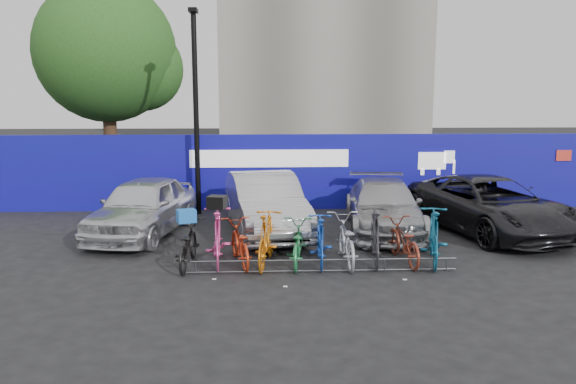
{
  "coord_description": "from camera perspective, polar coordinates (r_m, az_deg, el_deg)",
  "views": [
    {
      "loc": [
        -1.22,
        -11.69,
        3.64
      ],
      "look_at": [
        -0.59,
        2.0,
        1.25
      ],
      "focal_mm": 35.0,
      "sensor_mm": 36.0,
      "label": 1
    }
  ],
  "objects": [
    {
      "name": "bike_7",
      "position": [
        12.41,
        8.84,
        -4.42
      ],
      "size": [
        0.82,
        2.06,
        1.2
      ],
      "primitive_type": "imported",
      "rotation": [
        0.0,
        0.0,
        3.01
      ],
      "color": "#29292C",
      "rests_on": "ground"
    },
    {
      "name": "bike_8",
      "position": [
        12.55,
        11.64,
        -4.93
      ],
      "size": [
        0.82,
        1.87,
        0.95
      ],
      "primitive_type": "imported",
      "rotation": [
        0.0,
        0.0,
        3.25
      ],
      "color": "maroon",
      "rests_on": "ground"
    },
    {
      "name": "hoarding",
      "position": [
        17.9,
        1.33,
        2.06
      ],
      "size": [
        22.0,
        0.18,
        2.4
      ],
      "color": "#130A92",
      "rests_on": "ground"
    },
    {
      "name": "lamppost",
      "position": [
        17.21,
        -9.34,
        8.53
      ],
      "size": [
        0.25,
        0.5,
        6.11
      ],
      "color": "black",
      "rests_on": "ground"
    },
    {
      "name": "car_1",
      "position": [
        14.83,
        -2.34,
        -1.22
      ],
      "size": [
        2.44,
        4.99,
        1.58
      ],
      "primitive_type": "imported",
      "rotation": [
        0.0,
        0.0,
        0.17
      ],
      "color": "#A6A6AB",
      "rests_on": "ground"
    },
    {
      "name": "bike_1",
      "position": [
        12.26,
        -7.15,
        -4.48
      ],
      "size": [
        0.71,
        2.08,
        1.23
      ],
      "primitive_type": "imported",
      "rotation": [
        0.0,
        0.0,
        3.21
      ],
      "color": "#EB4395",
      "rests_on": "ground"
    },
    {
      "name": "bike_2",
      "position": [
        12.21,
        -4.97,
        -5.19
      ],
      "size": [
        1.01,
        1.9,
        0.95
      ],
      "primitive_type": "imported",
      "rotation": [
        0.0,
        0.0,
        3.36
      ],
      "color": "#B63416",
      "rests_on": "ground"
    },
    {
      "name": "bike_6",
      "position": [
        12.29,
        5.87,
        -4.85
      ],
      "size": [
        0.71,
        2.0,
        1.05
      ],
      "primitive_type": "imported",
      "rotation": [
        0.0,
        0.0,
        3.15
      ],
      "color": "#9B9DA2",
      "rests_on": "ground"
    },
    {
      "name": "bike_rack",
      "position": [
        11.68,
        3.51,
        -7.46
      ],
      "size": [
        5.6,
        0.03,
        0.3
      ],
      "color": "#595B60",
      "rests_on": "ground"
    },
    {
      "name": "bike_5",
      "position": [
        12.17,
        3.32,
        -4.91
      ],
      "size": [
        0.61,
        1.82,
        1.07
      ],
      "primitive_type": "imported",
      "rotation": [
        0.0,
        0.0,
        3.08
      ],
      "color": "#1543B3",
      "rests_on": "ground"
    },
    {
      "name": "cargo_topcase",
      "position": [
        12.1,
        -7.22,
        -1.04
      ],
      "size": [
        0.44,
        0.41,
        0.27
      ],
      "primitive_type": "cube",
      "rotation": [
        0.0,
        0.0,
        -0.24
      ],
      "color": "black",
      "rests_on": "bike_1"
    },
    {
      "name": "cargo_crate",
      "position": [
        12.06,
        -10.28,
        -2.41
      ],
      "size": [
        0.46,
        0.4,
        0.27
      ],
      "primitive_type": "cube",
      "rotation": [
        0.0,
        0.0,
        0.35
      ],
      "color": "blue",
      "rests_on": "bike_0"
    },
    {
      "name": "car_3",
      "position": [
        15.83,
        19.74,
        -1.26
      ],
      "size": [
        3.69,
        5.76,
        1.48
      ],
      "primitive_type": "imported",
      "rotation": [
        0.0,
        0.0,
        0.25
      ],
      "color": "black",
      "rests_on": "ground"
    },
    {
      "name": "bike_3",
      "position": [
        12.07,
        -2.21,
        -4.78
      ],
      "size": [
        0.86,
        2.02,
        1.17
      ],
      "primitive_type": "imported",
      "rotation": [
        0.0,
        0.0,
        2.98
      ],
      "color": "#CD6B0F",
      "rests_on": "ground"
    },
    {
      "name": "bike_4",
      "position": [
        12.16,
        0.91,
        -5.22
      ],
      "size": [
        0.82,
        1.86,
        0.94
      ],
      "primitive_type": "imported",
      "rotation": [
        0.0,
        0.0,
        3.03
      ],
      "color": "#257E43",
      "rests_on": "ground"
    },
    {
      "name": "tree",
      "position": [
        22.49,
        -17.38,
        13.09
      ],
      "size": [
        5.4,
        5.2,
        7.8
      ],
      "color": "#382314",
      "rests_on": "ground"
    },
    {
      "name": "bike_0",
      "position": [
        12.2,
        -10.19,
        -5.26
      ],
      "size": [
        0.72,
        1.87,
        0.97
      ],
      "primitive_type": "imported",
      "rotation": [
        0.0,
        0.0,
        3.1
      ],
      "color": "black",
      "rests_on": "ground"
    },
    {
      "name": "bike_9",
      "position": [
        12.59,
        14.6,
        -4.38
      ],
      "size": [
        1.03,
        2.11,
        1.22
      ],
      "primitive_type": "imported",
      "rotation": [
        0.0,
        0.0,
        2.91
      ],
      "color": "#105371",
      "rests_on": "ground"
    },
    {
      "name": "car_0",
      "position": [
        15.09,
        -14.54,
        -1.44
      ],
      "size": [
        2.61,
        4.72,
        1.52
      ],
      "primitive_type": "imported",
      "rotation": [
        0.0,
        0.0,
        -0.19
      ],
      "color": "silver",
      "rests_on": "ground"
    },
    {
      "name": "ground",
      "position": [
        12.3,
        3.2,
        -7.35
      ],
      "size": [
        100.0,
        100.0,
        0.0
      ],
      "primitive_type": "plane",
      "color": "black",
      "rests_on": "ground"
    },
    {
      "name": "car_2",
      "position": [
        15.33,
        9.69,
        -1.42
      ],
      "size": [
        2.34,
        4.81,
        1.35
      ],
      "primitive_type": "imported",
      "rotation": [
        0.0,
        0.0,
        -0.1
      ],
      "color": "#A0A0A4",
      "rests_on": "ground"
    }
  ]
}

